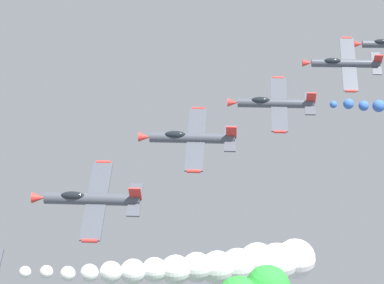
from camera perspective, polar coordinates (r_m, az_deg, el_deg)
The scene contains 5 objects.
smoke_trail_left_inner at distance 64.21m, azimuth 3.28°, elevation -9.15°, with size 9.76×23.77×4.25m.
airplane_right_inner at distance 71.66m, azimuth -7.60°, elevation -4.24°, with size 8.38×10.35×5.23m.
airplane_left_outer at distance 80.20m, azimuth -0.10°, elevation 0.32°, with size 8.53×10.35×4.96m.
airplane_right_outer at distance 90.84m, azimuth 6.16°, elevation 2.92°, with size 8.48×10.35×5.06m.
airplane_trailing at distance 103.48m, azimuth 11.33°, elevation 5.80°, with size 7.72×10.35×6.22m.
Camera 1 is at (-76.61, -5.05, 151.41)m, focal length 71.29 mm.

